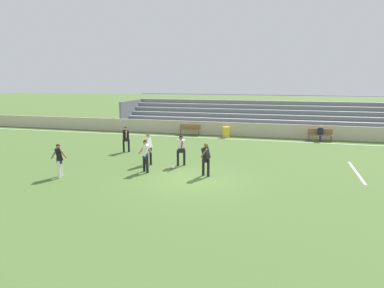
{
  "coord_description": "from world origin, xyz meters",
  "views": [
    {
      "loc": [
        4.03,
        -15.19,
        4.64
      ],
      "look_at": [
        -1.01,
        3.41,
        0.99
      ],
      "focal_mm": 32.68,
      "sensor_mm": 36.0,
      "label": 1
    }
  ],
  "objects_px": {
    "player_white_challenging": "(148,146)",
    "player_dark_deep_cover": "(59,158)",
    "player_dark_on_ball": "(126,137)",
    "trash_bin": "(226,132)",
    "player_white_wide_left": "(181,148)",
    "bleacher_stand": "(266,116)",
    "player_white_overlapping": "(145,153)",
    "bench_far_left": "(320,134)",
    "bench_centre_sideline": "(190,129)",
    "spectator_seated": "(320,132)",
    "player_dark_dropping_back": "(206,156)",
    "soccer_ball": "(173,167)"
  },
  "relations": [
    {
      "from": "player_white_overlapping",
      "to": "player_dark_deep_cover",
      "type": "bearing_deg",
      "value": -152.24
    },
    {
      "from": "bench_far_left",
      "to": "spectator_seated",
      "type": "distance_m",
      "value": 0.19
    },
    {
      "from": "player_white_wide_left",
      "to": "soccer_ball",
      "type": "relative_size",
      "value": 7.46
    },
    {
      "from": "bench_centre_sideline",
      "to": "player_white_challenging",
      "type": "distance_m",
      "value": 10.15
    },
    {
      "from": "bench_far_left",
      "to": "player_white_overlapping",
      "type": "relative_size",
      "value": 1.1
    },
    {
      "from": "bench_far_left",
      "to": "player_dark_deep_cover",
      "type": "distance_m",
      "value": 18.62
    },
    {
      "from": "bench_centre_sideline",
      "to": "player_dark_on_ball",
      "type": "distance_m",
      "value": 7.76
    },
    {
      "from": "player_dark_on_ball",
      "to": "player_white_wide_left",
      "type": "distance_m",
      "value": 5.02
    },
    {
      "from": "bleacher_stand",
      "to": "trash_bin",
      "type": "distance_m",
      "value": 5.13
    },
    {
      "from": "player_dark_deep_cover",
      "to": "player_white_challenging",
      "type": "bearing_deg",
      "value": 47.41
    },
    {
      "from": "bench_far_left",
      "to": "player_white_wide_left",
      "type": "xyz_separation_m",
      "value": [
        -7.86,
        -9.88,
        0.43
      ]
    },
    {
      "from": "trash_bin",
      "to": "player_white_wide_left",
      "type": "bearing_deg",
      "value": -94.6
    },
    {
      "from": "player_white_wide_left",
      "to": "player_white_overlapping",
      "type": "bearing_deg",
      "value": -126.74
    },
    {
      "from": "spectator_seated",
      "to": "player_white_wide_left",
      "type": "height_order",
      "value": "player_white_wide_left"
    },
    {
      "from": "bench_centre_sideline",
      "to": "player_white_overlapping",
      "type": "distance_m",
      "value": 11.68
    },
    {
      "from": "player_dark_dropping_back",
      "to": "player_dark_deep_cover",
      "type": "distance_m",
      "value": 6.95
    },
    {
      "from": "trash_bin",
      "to": "player_white_challenging",
      "type": "distance_m",
      "value": 10.33
    },
    {
      "from": "player_white_overlapping",
      "to": "trash_bin",
      "type": "bearing_deg",
      "value": 79.65
    },
    {
      "from": "player_dark_dropping_back",
      "to": "soccer_ball",
      "type": "xyz_separation_m",
      "value": [
        -1.97,
        0.87,
        -0.86
      ]
    },
    {
      "from": "bench_centre_sideline",
      "to": "trash_bin",
      "type": "height_order",
      "value": "bench_centre_sideline"
    },
    {
      "from": "bench_far_left",
      "to": "spectator_seated",
      "type": "xyz_separation_m",
      "value": [
        0.0,
        -0.12,
        0.16
      ]
    },
    {
      "from": "player_white_overlapping",
      "to": "soccer_ball",
      "type": "relative_size",
      "value": 7.47
    },
    {
      "from": "bench_centre_sideline",
      "to": "player_dark_deep_cover",
      "type": "xyz_separation_m",
      "value": [
        -2.67,
        -13.53,
        0.4
      ]
    },
    {
      "from": "player_dark_deep_cover",
      "to": "player_dark_on_ball",
      "type": "distance_m",
      "value": 6.11
    },
    {
      "from": "bleacher_stand",
      "to": "player_dark_on_ball",
      "type": "height_order",
      "value": "bleacher_stand"
    },
    {
      "from": "trash_bin",
      "to": "bleacher_stand",
      "type": "bearing_deg",
      "value": 56.02
    },
    {
      "from": "player_white_challenging",
      "to": "player_dark_deep_cover",
      "type": "xyz_separation_m",
      "value": [
        -3.13,
        -3.4,
        -0.07
      ]
    },
    {
      "from": "player_white_challenging",
      "to": "player_white_overlapping",
      "type": "bearing_deg",
      "value": -72.7
    },
    {
      "from": "player_white_overlapping",
      "to": "soccer_ball",
      "type": "distance_m",
      "value": 1.69
    },
    {
      "from": "player_white_challenging",
      "to": "soccer_ball",
      "type": "height_order",
      "value": "player_white_challenging"
    },
    {
      "from": "bleacher_stand",
      "to": "player_dark_on_ball",
      "type": "distance_m",
      "value": 14.0
    },
    {
      "from": "player_white_challenging",
      "to": "player_white_wide_left",
      "type": "relative_size",
      "value": 1.04
    },
    {
      "from": "trash_bin",
      "to": "player_dark_on_ball",
      "type": "distance_m",
      "value": 8.97
    },
    {
      "from": "bench_far_left",
      "to": "trash_bin",
      "type": "xyz_separation_m",
      "value": [
        -7.08,
        -0.14,
        -0.13
      ]
    },
    {
      "from": "bleacher_stand",
      "to": "trash_bin",
      "type": "xyz_separation_m",
      "value": [
        -2.82,
        -4.18,
        -0.92
      ]
    },
    {
      "from": "trash_bin",
      "to": "player_dark_deep_cover",
      "type": "xyz_separation_m",
      "value": [
        -5.7,
        -13.39,
        0.53
      ]
    },
    {
      "from": "bleacher_stand",
      "to": "player_white_overlapping",
      "type": "height_order",
      "value": "bleacher_stand"
    },
    {
      "from": "trash_bin",
      "to": "player_white_overlapping",
      "type": "height_order",
      "value": "player_white_overlapping"
    },
    {
      "from": "trash_bin",
      "to": "player_white_wide_left",
      "type": "relative_size",
      "value": 0.51
    },
    {
      "from": "bleacher_stand",
      "to": "player_white_wide_left",
      "type": "relative_size",
      "value": 15.76
    },
    {
      "from": "bench_far_left",
      "to": "player_white_challenging",
      "type": "xyz_separation_m",
      "value": [
        -9.65,
        -10.13,
        0.47
      ]
    },
    {
      "from": "player_dark_on_ball",
      "to": "bleacher_stand",
      "type": "bearing_deg",
      "value": 55.17
    },
    {
      "from": "bench_centre_sideline",
      "to": "player_white_overlapping",
      "type": "relative_size",
      "value": 1.1
    },
    {
      "from": "soccer_ball",
      "to": "spectator_seated",
      "type": "bearing_deg",
      "value": 52.57
    },
    {
      "from": "bench_far_left",
      "to": "player_white_wide_left",
      "type": "bearing_deg",
      "value": -128.53
    },
    {
      "from": "bench_far_left",
      "to": "bleacher_stand",
      "type": "bearing_deg",
      "value": 136.54
    },
    {
      "from": "bleacher_stand",
      "to": "spectator_seated",
      "type": "distance_m",
      "value": 5.99
    },
    {
      "from": "player_white_overlapping",
      "to": "player_dark_dropping_back",
      "type": "bearing_deg",
      "value": 1.64
    },
    {
      "from": "bleacher_stand",
      "to": "player_white_challenging",
      "type": "xyz_separation_m",
      "value": [
        -5.39,
        -14.17,
        -0.32
      ]
    },
    {
      "from": "spectator_seated",
      "to": "player_white_wide_left",
      "type": "distance_m",
      "value": 12.54
    }
  ]
}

